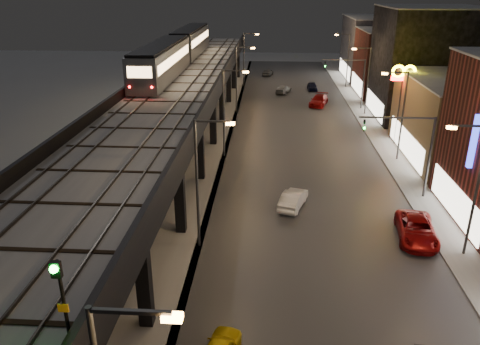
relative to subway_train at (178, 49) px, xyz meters
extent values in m
cube|color=#46474D|center=(16.00, -13.99, -8.51)|extent=(17.00, 120.00, 0.06)
cube|color=#9FA1A8|center=(26.00, -13.99, -8.47)|extent=(4.00, 120.00, 0.14)
cube|color=#9FA1A8|center=(2.50, -13.99, -8.51)|extent=(11.00, 120.00, 0.06)
cube|color=black|center=(2.50, -16.99, -2.74)|extent=(9.00, 100.00, 1.00)
cube|color=black|center=(-1.20, -43.99, -5.89)|extent=(0.70, 0.70, 5.30)
cube|color=black|center=(6.20, -43.99, -5.89)|extent=(0.70, 0.70, 5.30)
cube|color=black|center=(2.50, -43.99, -3.39)|extent=(8.00, 0.60, 0.50)
cube|color=black|center=(-1.20, -33.99, -5.89)|extent=(0.70, 0.70, 5.30)
cube|color=black|center=(6.20, -33.99, -5.89)|extent=(0.70, 0.70, 5.30)
cube|color=black|center=(2.50, -33.99, -3.39)|extent=(8.00, 0.60, 0.50)
cube|color=black|center=(-1.20, -23.99, -5.89)|extent=(0.70, 0.70, 5.30)
cube|color=black|center=(6.20, -23.99, -5.89)|extent=(0.70, 0.70, 5.30)
cube|color=black|center=(2.50, -23.99, -3.39)|extent=(8.00, 0.60, 0.50)
cube|color=black|center=(-1.20, -13.99, -5.89)|extent=(0.70, 0.70, 5.30)
cube|color=black|center=(6.20, -13.99, -5.89)|extent=(0.70, 0.70, 5.30)
cube|color=black|center=(2.50, -13.99, -3.39)|extent=(8.00, 0.60, 0.50)
cube|color=black|center=(-1.20, -3.99, -5.89)|extent=(0.70, 0.70, 5.30)
cube|color=black|center=(6.20, -3.99, -5.89)|extent=(0.70, 0.70, 5.30)
cube|color=black|center=(2.50, -3.99, -3.39)|extent=(8.00, 0.60, 0.50)
cube|color=black|center=(-1.20, 6.01, -5.89)|extent=(0.70, 0.70, 5.30)
cube|color=black|center=(6.20, 6.01, -5.89)|extent=(0.70, 0.70, 5.30)
cube|color=black|center=(2.50, 6.01, -3.39)|extent=(8.00, 0.60, 0.50)
cube|color=black|center=(-1.20, 16.01, -5.89)|extent=(0.70, 0.70, 5.30)
cube|color=black|center=(6.20, 16.01, -5.89)|extent=(0.70, 0.70, 5.30)
cube|color=black|center=(2.50, 16.01, -3.39)|extent=(8.00, 0.60, 0.50)
cube|color=black|center=(-1.20, 26.01, -5.89)|extent=(0.70, 0.70, 5.30)
cube|color=black|center=(6.20, 26.01, -5.89)|extent=(0.70, 0.70, 5.30)
cube|color=black|center=(2.50, 26.01, -3.39)|extent=(8.00, 0.60, 0.50)
cube|color=#B2B7C1|center=(2.50, -16.99, -2.16)|extent=(8.40, 100.00, 0.16)
cube|color=#332D28|center=(-0.72, -16.99, -2.00)|extent=(0.08, 98.00, 0.16)
cube|color=#332D28|center=(0.72, -16.99, -2.00)|extent=(0.08, 98.00, 0.16)
cube|color=#332D28|center=(3.78, -16.99, -2.00)|extent=(0.08, 98.00, 0.16)
cube|color=#332D28|center=(5.22, -16.99, -2.00)|extent=(0.08, 98.00, 0.16)
cube|color=black|center=(2.50, -46.99, -2.05)|extent=(7.80, 0.24, 0.06)
cube|color=black|center=(2.50, -30.99, -2.05)|extent=(7.80, 0.24, 0.06)
cube|color=black|center=(2.50, -14.99, -2.05)|extent=(7.80, 0.24, 0.06)
cube|color=black|center=(2.50, 1.01, -2.05)|extent=(7.80, 0.24, 0.06)
cube|color=black|center=(2.50, 17.01, -2.05)|extent=(7.80, 0.24, 0.06)
cube|color=black|center=(6.85, -16.99, -1.69)|extent=(0.30, 100.00, 1.10)
cube|color=black|center=(-1.85, -16.99, -1.69)|extent=(0.30, 100.00, 1.10)
cube|color=white|center=(26.45, -30.99, -6.94)|extent=(0.10, 9.60, 2.40)
cube|color=#796549|center=(32.50, -16.99, -4.54)|extent=(12.00, 15.00, 8.00)
cube|color=white|center=(26.45, -16.99, -6.94)|extent=(0.10, 12.00, 2.40)
cube|color=#B2B7C1|center=(32.50, -16.99, -0.46)|extent=(12.20, 15.20, 0.16)
cube|color=black|center=(32.50, -0.99, -1.54)|extent=(12.00, 13.00, 14.00)
cube|color=white|center=(26.45, -0.99, -6.94)|extent=(0.10, 10.40, 2.40)
cube|color=#B2B7C1|center=(32.50, -0.99, 5.54)|extent=(12.20, 13.20, 0.16)
cube|color=maroon|center=(32.50, 13.01, -3.54)|extent=(12.00, 12.00, 10.00)
cube|color=white|center=(26.45, 13.01, -6.94)|extent=(0.10, 9.60, 2.40)
cube|color=#B2B7C1|center=(32.50, 13.01, 1.54)|extent=(12.20, 12.20, 0.16)
cube|color=#44444E|center=(32.50, 27.01, -3.04)|extent=(12.00, 16.00, 11.00)
cube|color=white|center=(26.45, 27.01, -6.94)|extent=(0.10, 12.80, 2.40)
cube|color=#B2B7C1|center=(32.50, 27.01, 2.54)|extent=(12.20, 16.20, 0.16)
cube|color=#38383A|center=(8.90, -53.99, 0.36)|extent=(2.20, 0.12, 0.12)
cube|color=#FFA346|center=(10.00, -53.99, 0.24)|extent=(0.55, 0.28, 0.18)
cylinder|color=#38383A|center=(7.80, -35.99, -4.04)|extent=(0.18, 0.18, 9.00)
cube|color=#38383A|center=(8.90, -35.99, 0.36)|extent=(2.20, 0.12, 0.12)
cube|color=#FFA346|center=(10.00, -35.99, 0.24)|extent=(0.55, 0.28, 0.18)
cylinder|color=#38383A|center=(25.50, -35.99, -4.04)|extent=(0.18, 0.18, 9.00)
cube|color=#38383A|center=(24.40, -35.99, 0.36)|extent=(2.20, 0.12, 0.12)
cube|color=#FFA346|center=(23.30, -35.99, 0.24)|extent=(0.55, 0.28, 0.18)
cylinder|color=#38383A|center=(7.80, -17.99, -4.04)|extent=(0.18, 0.18, 9.00)
cube|color=#38383A|center=(8.90, -17.99, 0.36)|extent=(2.20, 0.12, 0.12)
cube|color=#FFA346|center=(10.00, -17.99, 0.24)|extent=(0.55, 0.28, 0.18)
cylinder|color=#38383A|center=(25.50, -17.99, -4.04)|extent=(0.18, 0.18, 9.00)
cube|color=#38383A|center=(24.40, -17.99, 0.36)|extent=(2.20, 0.12, 0.12)
cube|color=#FFA346|center=(23.30, -17.99, 0.24)|extent=(0.55, 0.28, 0.18)
cylinder|color=#38383A|center=(7.80, 0.01, -4.04)|extent=(0.18, 0.18, 9.00)
cube|color=#38383A|center=(8.90, 0.01, 0.36)|extent=(2.20, 0.12, 0.12)
cube|color=#FFA346|center=(10.00, 0.01, 0.24)|extent=(0.55, 0.28, 0.18)
cylinder|color=#38383A|center=(25.50, 0.01, -4.04)|extent=(0.18, 0.18, 9.00)
cube|color=#38383A|center=(24.40, 0.01, 0.36)|extent=(2.20, 0.12, 0.12)
cube|color=#FFA346|center=(23.30, 0.01, 0.24)|extent=(0.55, 0.28, 0.18)
cylinder|color=#38383A|center=(7.80, 18.01, -4.04)|extent=(0.18, 0.18, 9.00)
cube|color=#38383A|center=(8.90, 18.01, 0.36)|extent=(2.20, 0.12, 0.12)
cube|color=#FFA346|center=(10.00, 18.01, 0.24)|extent=(0.55, 0.28, 0.18)
cylinder|color=#38383A|center=(25.50, 18.01, -4.04)|extent=(0.18, 0.18, 9.00)
cube|color=#38383A|center=(24.40, 18.01, 0.36)|extent=(2.20, 0.12, 0.12)
cube|color=#FFA346|center=(23.30, 18.01, 0.24)|extent=(0.55, 0.28, 0.18)
cylinder|color=#38383A|center=(25.50, -26.99, -5.04)|extent=(0.20, 0.20, 7.00)
cube|color=#38383A|center=(22.50, -26.99, -1.64)|extent=(6.00, 0.12, 0.12)
imported|color=black|center=(20.00, -26.99, -2.14)|extent=(0.20, 0.16, 1.00)
sphere|color=#0CFF26|center=(20.00, -27.14, -2.39)|extent=(0.18, 0.18, 0.18)
cylinder|color=#38383A|center=(25.50, 3.01, -5.04)|extent=(0.20, 0.20, 7.00)
cube|color=#38383A|center=(22.50, 3.01, -1.64)|extent=(6.00, 0.12, 0.12)
imported|color=black|center=(20.00, 3.01, -2.14)|extent=(0.20, 0.16, 1.00)
sphere|color=#0CFF26|center=(20.00, 2.86, -2.39)|extent=(0.18, 0.18, 0.18)
cube|color=gray|center=(0.00, -10.23, -0.12)|extent=(3.16, 19.06, 3.59)
cube|color=black|center=(0.00, -10.23, 1.81)|extent=(2.83, 18.52, 0.27)
cube|color=#F3C17E|center=(-1.59, -10.23, 0.37)|extent=(0.05, 17.43, 0.98)
cube|color=#F3C17E|center=(1.59, -10.23, 0.37)|extent=(0.05, 17.43, 0.98)
cube|color=gray|center=(0.00, 10.24, -0.12)|extent=(3.16, 19.06, 3.59)
cube|color=black|center=(0.00, 10.24, 1.81)|extent=(2.83, 18.52, 0.27)
cube|color=#F3C17E|center=(-1.59, 10.24, 0.37)|extent=(0.05, 17.43, 0.98)
cube|color=#F3C17E|center=(1.59, 10.24, 0.37)|extent=(0.05, 17.43, 0.98)
cube|color=#F3C17E|center=(0.00, -19.77, 0.42)|extent=(2.40, 0.05, 1.09)
sphere|color=#FF0C0C|center=(-1.09, -19.79, -0.99)|extent=(0.22, 0.22, 0.22)
sphere|color=#FF0C0C|center=(1.09, -19.79, -0.99)|extent=(0.22, 0.22, 0.22)
cylinder|color=black|center=(6.40, -52.55, -0.51)|extent=(0.11, 0.11, 2.82)
cube|color=black|center=(6.40, -52.67, 0.66)|extent=(0.30, 0.17, 0.52)
sphere|color=#0CFF26|center=(6.40, -52.79, 0.75)|extent=(0.24, 0.24, 0.24)
cube|color=orange|center=(6.40, -52.65, -0.70)|extent=(0.33, 0.04, 0.28)
imported|color=white|center=(14.45, -29.58, -7.84)|extent=(2.69, 4.49, 1.40)
imported|color=gray|center=(14.61, 12.59, -7.92)|extent=(3.03, 4.57, 1.23)
imported|color=#53575E|center=(11.90, 28.06, -7.86)|extent=(2.39, 4.24, 1.36)
imported|color=#980C0E|center=(22.87, -34.16, -7.79)|extent=(3.18, 5.69, 1.50)
imported|color=#980C0C|center=(19.61, 4.51, -7.79)|extent=(3.51, 5.57, 1.50)
imported|color=black|center=(19.49, 15.05, -7.89)|extent=(1.61, 3.84, 1.30)
cylinder|color=#38383A|center=(26.50, -12.87, -4.98)|extent=(0.24, 0.24, 7.12)
cube|color=#FF0C0C|center=(26.50, -12.87, -1.16)|extent=(2.49, 0.25, 0.44)
torus|color=#FFE301|center=(25.92, -12.87, -0.45)|extent=(1.45, 0.31, 1.44)
torus|color=#FFE301|center=(27.08, -12.87, -0.45)|extent=(1.45, 0.31, 1.44)
cylinder|color=#38383A|center=(27.00, -32.42, -5.93)|extent=(0.28, 0.28, 5.21)
camera|label=1|loc=(12.38, -63.64, 8.26)|focal=35.00mm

